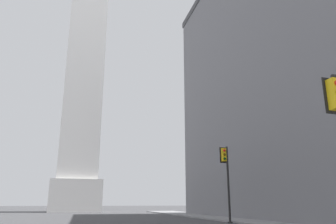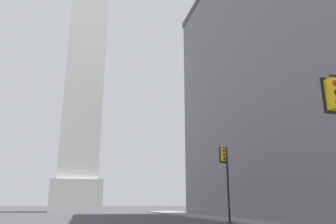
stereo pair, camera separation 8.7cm
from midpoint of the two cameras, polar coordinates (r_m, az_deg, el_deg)
name	(u,v)px [view 1 (the left image)]	position (r m, az deg, el deg)	size (l,w,h in m)	color
sidewalk_right	(264,222)	(29.15, 16.33, -17.90)	(5.00, 74.29, 0.15)	gray
obelisk	(88,29)	(74.00, -13.73, 13.82)	(9.05, 9.05, 77.50)	silver
traffic_light_mid_right	(226,172)	(28.06, 10.03, -10.22)	(0.77, 0.50, 6.18)	black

